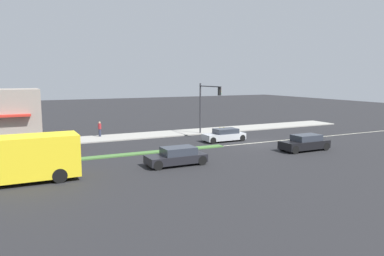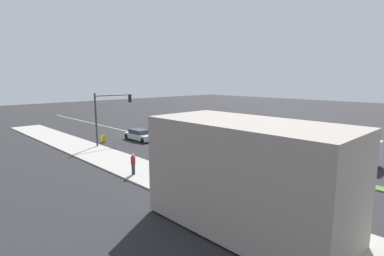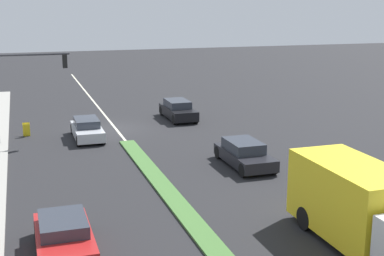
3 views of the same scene
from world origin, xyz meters
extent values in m
plane|color=#232326|center=(0.00, 18.00, 0.00)|extent=(160.00, 160.00, 0.00)
cube|color=beige|center=(0.00, 0.00, 0.00)|extent=(0.16, 60.00, 0.01)
cylinder|color=#333338|center=(5.30, 2.26, 5.42)|extent=(4.50, 0.12, 0.12)
cube|color=black|center=(3.35, 2.26, 4.97)|extent=(0.28, 0.24, 0.84)
sphere|color=red|center=(3.35, 2.13, 5.24)|extent=(0.18, 0.18, 0.18)
sphere|color=gold|center=(3.35, 2.13, 4.97)|extent=(0.18, 0.18, 0.18)
sphere|color=green|center=(3.35, 2.13, 4.70)|extent=(0.18, 0.18, 0.18)
cube|color=yellow|center=(5.87, 0.22, 0.43)|extent=(0.45, 0.21, 0.84)
cube|color=yellow|center=(5.87, 0.54, 0.43)|extent=(0.45, 0.21, 0.84)
cube|color=yellow|center=(-5.00, 20.31, 1.57)|extent=(2.40, 5.10, 2.60)
cylinder|color=black|center=(-6.08, 19.06, 0.45)|extent=(0.28, 0.90, 0.90)
cylinder|color=black|center=(-3.92, 19.06, 0.45)|extent=(0.28, 0.90, 0.90)
cube|color=black|center=(-5.00, -1.52, 0.54)|extent=(1.81, 4.44, 0.68)
cube|color=#2D333D|center=(-5.00, -1.74, 1.14)|extent=(1.54, 2.44, 0.52)
cylinder|color=black|center=(-5.81, 0.23, 0.36)|extent=(0.22, 0.72, 0.72)
cylinder|color=black|center=(-4.19, 0.23, 0.36)|extent=(0.22, 0.72, 0.72)
cylinder|color=black|center=(-5.81, -3.27, 0.36)|extent=(0.22, 0.72, 0.72)
cylinder|color=black|center=(-4.19, -3.27, 0.36)|extent=(0.22, 0.72, 0.72)
cube|color=black|center=(-5.00, 10.82, 0.49)|extent=(1.87, 4.39, 0.59)
cube|color=#2D333D|center=(-5.00, 10.60, 1.06)|extent=(1.59, 2.41, 0.54)
cylinder|color=black|center=(-5.84, 12.55, 0.35)|extent=(0.22, 0.71, 0.71)
cylinder|color=black|center=(-4.16, 12.55, 0.35)|extent=(0.22, 0.71, 0.71)
cylinder|color=black|center=(-5.84, 9.08, 0.35)|extent=(0.22, 0.71, 0.71)
cylinder|color=black|center=(-4.16, 9.08, 0.35)|extent=(0.22, 0.71, 0.71)
cube|color=#B7BABF|center=(2.20, 2.37, 0.49)|extent=(1.70, 4.24, 0.61)
cube|color=#2D333D|center=(2.20, 2.16, 1.04)|extent=(1.45, 2.33, 0.48)
cylinder|color=black|center=(1.45, 4.06, 0.33)|extent=(0.22, 0.65, 0.65)
cylinder|color=black|center=(2.95, 4.06, 0.33)|extent=(0.22, 0.65, 0.65)
cylinder|color=black|center=(1.45, 0.67, 0.33)|extent=(0.22, 0.65, 0.65)
cylinder|color=black|center=(2.95, 0.67, 0.33)|extent=(0.22, 0.65, 0.65)
cube|color=#AD1E1E|center=(5.00, 18.25, 0.48)|extent=(1.88, 4.06, 0.62)
cube|color=#2D333D|center=(5.00, 18.05, 1.01)|extent=(1.60, 2.23, 0.44)
cylinder|color=black|center=(4.16, 16.64, 0.32)|extent=(0.22, 0.64, 0.64)
cylinder|color=black|center=(5.84, 16.64, 0.32)|extent=(0.22, 0.64, 0.64)
camera|label=1|loc=(-29.62, 21.65, 6.46)|focal=35.00mm
camera|label=2|loc=(21.91, 31.57, 7.21)|focal=28.00mm
camera|label=3|loc=(6.08, 35.80, 8.45)|focal=50.00mm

